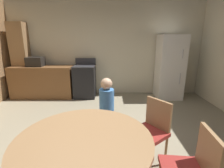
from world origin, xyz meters
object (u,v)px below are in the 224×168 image
object	(u,v)px
person_child	(107,111)
microwave	(36,62)
oven_range	(85,81)
dining_table	(85,152)
refrigerator	(170,67)
chair_northeast	(152,128)

from	to	relation	value
person_child	microwave	bearing A→B (deg)	-127.49
oven_range	dining_table	bearing A→B (deg)	-80.71
microwave	person_child	world-z (taller)	microwave
refrigerator	person_child	distance (m)	2.83
refrigerator	dining_table	bearing A→B (deg)	-120.29
chair_northeast	oven_range	bearing A→B (deg)	-101.41
oven_range	dining_table	size ratio (longest dim) A/B	0.88
dining_table	chair_northeast	xyz separation A→B (m)	(0.78, 0.60, -0.11)
oven_range	dining_table	world-z (taller)	oven_range
oven_range	dining_table	xyz separation A→B (m)	(0.53, -3.26, 0.14)
dining_table	refrigerator	bearing A→B (deg)	59.71
microwave	person_child	bearing A→B (deg)	-47.84
oven_range	microwave	xyz separation A→B (m)	(-1.37, -0.00, 0.56)
oven_range	person_child	distance (m)	2.41
chair_northeast	person_child	xyz separation A→B (m)	(-0.60, 0.36, 0.08)
dining_table	chair_northeast	bearing A→B (deg)	37.60
dining_table	person_child	world-z (taller)	person_child
microwave	chair_northeast	xyz separation A→B (m)	(2.68, -2.66, -0.53)
microwave	person_child	xyz separation A→B (m)	(2.08, -2.30, -0.45)
microwave	dining_table	distance (m)	3.80
microwave	person_child	distance (m)	3.13
chair_northeast	dining_table	bearing A→B (deg)	0.00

